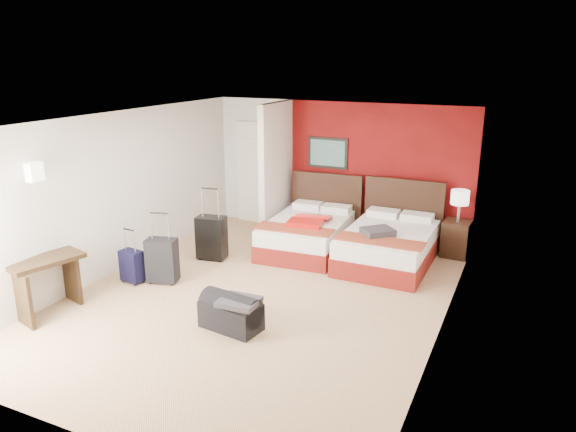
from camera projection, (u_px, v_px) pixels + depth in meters
The scene contains 17 objects.
ground at pixel (259, 297), 7.66m from camera, with size 6.50×6.50×0.00m, color #D5AF83.
room_walls at pixel (224, 181), 9.10m from camera, with size 5.02×6.52×2.50m.
red_accent_panel at pixel (377, 173), 9.81m from camera, with size 3.50×0.04×2.50m, color maroon.
partition_wall at pixel (276, 171), 9.97m from camera, with size 0.12×1.20×2.50m, color silver.
entry_door at pixel (256, 173), 10.85m from camera, with size 0.82×0.06×2.05m, color silver.
bed_left at pixel (307, 236), 9.41m from camera, with size 1.28×1.83×0.55m, color white.
bed_right at pixel (388, 247), 8.80m from camera, with size 1.34×1.92×0.58m, color silver.
red_suitcase_open at pixel (310, 220), 9.19m from camera, with size 0.57×0.78×0.10m, color red.
jacket_bundle at pixel (378, 232), 8.48m from camera, with size 0.47×0.37×0.11m, color #3E3D43.
nightstand at pixel (456, 239), 9.15m from camera, with size 0.44×0.44×0.62m, color #321C10.
table_lamp at pixel (459, 206), 8.98m from camera, with size 0.30×0.30×0.54m, color white.
suitcase_black at pixel (212, 239), 9.00m from camera, with size 0.47×0.30×0.71m, color black.
suitcase_charcoal at pixel (162, 262), 8.08m from camera, with size 0.44×0.28×0.66m, color black.
suitcase_navy at pixel (132, 268), 8.10m from camera, with size 0.34×0.21×0.48m, color black.
duffel_bag at pixel (231, 314), 6.74m from camera, with size 0.76×0.41×0.39m, color black.
jacket_draped at pixel (239, 302), 6.57m from camera, with size 0.48×0.41×0.06m, color #343438.
desk at pixel (48, 286), 7.09m from camera, with size 0.47×0.93×0.78m, color #302010.
Camera 1 is at (3.31, -6.19, 3.31)m, focal length 33.54 mm.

